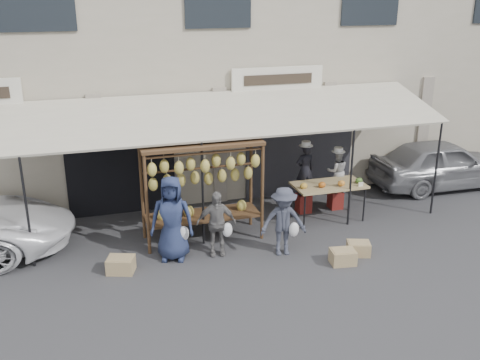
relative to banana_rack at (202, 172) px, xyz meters
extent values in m
plane|color=#2D2D30|center=(0.95, -1.37, -1.57)|extent=(90.00, 90.00, 0.00)
cube|color=#AFA48F|center=(0.95, 5.13, 1.93)|extent=(24.00, 6.00, 7.00)
cube|color=#232328|center=(3.15, 2.09, -0.32)|extent=(3.00, 0.10, 2.50)
cube|color=black|center=(-1.55, 2.09, -0.32)|extent=(2.60, 0.10, 2.50)
cube|color=silver|center=(2.45, 2.03, 1.58)|extent=(2.40, 0.10, 0.60)
cube|color=beige|center=(0.95, 0.93, 1.03)|extent=(10.00, 2.34, 0.63)
cylinder|color=black|center=(-3.55, -0.22, -0.42)|extent=(0.05, 0.05, 2.30)
cylinder|color=black|center=(-0.05, -0.22, -0.42)|extent=(0.05, 0.05, 2.30)
cylinder|color=black|center=(3.45, -0.22, -0.42)|extent=(0.05, 0.05, 2.30)
cylinder|color=black|center=(5.75, -0.22, -0.42)|extent=(0.05, 0.05, 2.30)
cylinder|color=#4A3018|center=(-1.25, -0.35, -0.47)|extent=(0.07, 0.07, 2.20)
cylinder|color=#4A3018|center=(1.25, -0.35, -0.47)|extent=(0.07, 0.07, 2.20)
cylinder|color=#4A3018|center=(-1.25, 0.45, -0.47)|extent=(0.07, 0.07, 2.20)
cylinder|color=#4A3018|center=(1.25, 0.45, -0.47)|extent=(0.07, 0.07, 2.20)
cube|color=#4A3018|center=(0.00, 0.05, 0.63)|extent=(2.60, 0.90, 0.07)
cylinder|color=#4A3018|center=(0.00, -0.30, 0.51)|extent=(2.50, 0.05, 0.05)
cylinder|color=#4A3018|center=(0.00, 0.40, 0.51)|extent=(2.50, 0.05, 0.05)
cylinder|color=#4A3018|center=(0.00, 0.05, 0.08)|extent=(2.50, 0.05, 0.05)
cube|color=#4A3018|center=(0.00, 0.05, -1.02)|extent=(2.50, 0.80, 0.05)
ellipsoid|color=#CBC356|center=(-1.10, -0.30, 0.26)|extent=(0.20, 0.18, 0.30)
ellipsoid|color=#CBC356|center=(-0.82, -0.15, 0.26)|extent=(0.20, 0.18, 0.30)
ellipsoid|color=#CBC356|center=(-0.55, -0.30, 0.24)|extent=(0.20, 0.18, 0.30)
ellipsoid|color=#CBC356|center=(-0.27, -0.15, 0.26)|extent=(0.20, 0.18, 0.30)
ellipsoid|color=#CBC356|center=(0.00, -0.30, 0.23)|extent=(0.20, 0.18, 0.30)
ellipsoid|color=#CBC356|center=(0.28, -0.15, 0.29)|extent=(0.20, 0.18, 0.30)
ellipsoid|color=#CBC356|center=(0.55, -0.30, 0.24)|extent=(0.20, 0.18, 0.30)
ellipsoid|color=#CBC356|center=(0.83, -0.15, 0.27)|extent=(0.20, 0.18, 0.30)
ellipsoid|color=#CBC356|center=(1.10, -0.30, 0.25)|extent=(0.20, 0.18, 0.30)
ellipsoid|color=#CBC356|center=(-1.05, 0.05, -0.18)|extent=(0.20, 0.18, 0.30)
ellipsoid|color=#CBC356|center=(-0.75, 0.05, -0.14)|extent=(0.20, 0.18, 0.30)
ellipsoid|color=#CBC356|center=(-0.45, 0.05, -0.15)|extent=(0.20, 0.18, 0.30)
ellipsoid|color=#CBC356|center=(-0.15, 0.05, -0.12)|extent=(0.20, 0.18, 0.30)
ellipsoid|color=#CBC356|center=(0.15, 0.05, -0.17)|extent=(0.20, 0.18, 0.30)
ellipsoid|color=#CBC356|center=(0.45, 0.05, -0.14)|extent=(0.20, 0.18, 0.30)
ellipsoid|color=#CBC356|center=(0.75, 0.05, -0.15)|extent=(0.20, 0.18, 0.30)
ellipsoid|color=#CBC356|center=(1.05, 0.05, -0.13)|extent=(0.20, 0.18, 0.30)
cube|color=tan|center=(3.12, 0.21, -0.69)|extent=(1.70, 0.90, 0.05)
cylinder|color=black|center=(2.35, -0.16, -1.14)|extent=(0.04, 0.04, 0.85)
cylinder|color=black|center=(3.89, -0.16, -1.14)|extent=(0.04, 0.04, 0.85)
cylinder|color=black|center=(2.35, 0.58, -1.14)|extent=(0.04, 0.04, 0.85)
cylinder|color=black|center=(3.89, 0.58, -1.14)|extent=(0.04, 0.04, 0.85)
ellipsoid|color=gold|center=(2.42, 0.10, -0.60)|extent=(0.18, 0.14, 0.14)
ellipsoid|color=#B25919|center=(2.86, 0.05, -0.60)|extent=(0.18, 0.14, 0.14)
ellipsoid|color=orange|center=(3.34, 0.01, -0.60)|extent=(0.18, 0.14, 0.14)
ellipsoid|color=#477226|center=(3.83, 0.06, -0.60)|extent=(0.18, 0.14, 0.14)
imported|color=black|center=(2.75, 0.80, -0.46)|extent=(0.48, 0.33, 1.29)
imported|color=#A7A7A7|center=(3.63, 0.79, -0.58)|extent=(0.60, 0.51, 1.08)
imported|color=#232D4F|center=(-0.80, -0.70, -0.68)|extent=(1.00, 0.80, 1.78)
imported|color=slate|center=(0.10, -0.79, -0.87)|extent=(0.87, 0.49, 1.40)
imported|color=#373B48|center=(1.43, -1.18, -0.83)|extent=(1.03, 0.69, 1.48)
cube|color=maroon|center=(2.75, 0.80, -1.34)|extent=(0.39, 0.39, 0.47)
cube|color=maroon|center=(3.63, 0.79, -1.35)|extent=(0.34, 0.34, 0.45)
cube|color=tan|center=(2.44, -1.93, -1.42)|extent=(0.54, 0.44, 0.30)
cube|color=tan|center=(2.93, -1.68, -1.43)|extent=(0.55, 0.48, 0.28)
cube|color=tan|center=(-1.90, -0.98, -1.42)|extent=(0.61, 0.54, 0.31)
imported|color=gray|center=(7.17, 1.35, -0.88)|extent=(4.10, 1.75, 1.38)
camera|label=1|loc=(-2.38, -10.58, 3.64)|focal=40.00mm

